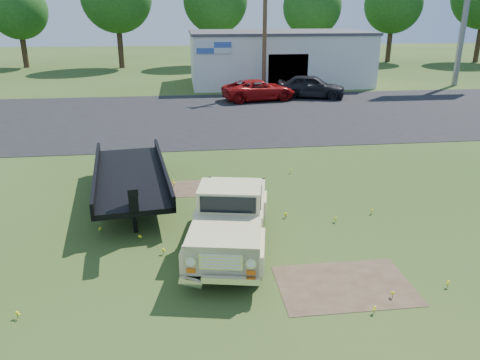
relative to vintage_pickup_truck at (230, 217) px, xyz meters
name	(u,v)px	position (x,y,z in m)	size (l,w,h in m)	color
ground	(258,230)	(0.87, 0.92, -0.87)	(140.00, 140.00, 0.00)	#264315
asphalt_lot	(216,116)	(0.87, 15.92, -0.87)	(90.00, 14.00, 0.02)	black
dirt_patch_a	(345,285)	(2.37, -2.08, -0.87)	(3.00, 2.00, 0.01)	#4D3929
dirt_patch_b	(184,189)	(-1.13, 4.42, -0.87)	(2.20, 1.60, 0.01)	#4D3929
commercial_building	(278,57)	(6.87, 27.92, 1.23)	(14.20, 8.20, 4.15)	white
utility_pole_mid	(265,28)	(4.87, 22.92, 3.73)	(1.60, 0.30, 9.00)	#463620
treeline_b	(18,10)	(-17.13, 41.92, 4.80)	(5.76, 5.76, 8.57)	#39281A
treeline_d	(215,1)	(2.87, 41.42, 5.75)	(6.72, 6.72, 10.00)	#39281A
treeline_e	(312,7)	(12.87, 39.92, 5.12)	(6.08, 6.08, 9.04)	#39281A
treeline_f	(393,4)	(22.87, 42.42, 5.43)	(6.40, 6.40, 9.52)	#39281A
vintage_pickup_truck	(230,217)	(0.00, 0.00, 0.00)	(1.86, 4.78, 1.73)	beige
flatbed_trailer	(130,173)	(-2.83, 3.73, 0.04)	(2.21, 6.63, 1.81)	black
red_pickup	(259,90)	(4.12, 20.43, -0.18)	(2.27, 4.91, 1.37)	#970D0D
dark_sedan	(311,86)	(7.83, 20.88, -0.08)	(1.86, 4.63, 1.58)	black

